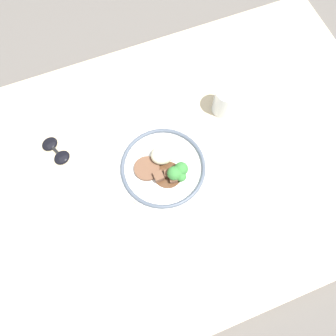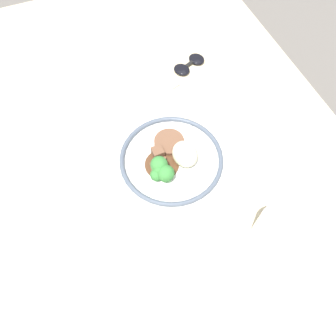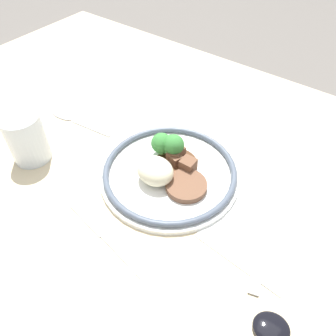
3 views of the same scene
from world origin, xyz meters
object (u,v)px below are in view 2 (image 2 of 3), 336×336
at_px(juice_glass, 272,231).
at_px(spoon, 223,274).
at_px(fork, 158,95).
at_px(knife, 235,141).
at_px(plate, 170,160).
at_px(sunglasses, 189,64).

relative_size(juice_glass, spoon, 0.60).
xyz_separation_m(fork, knife, (0.22, 0.13, -0.00)).
relative_size(plate, fork, 1.52).
bearing_deg(sunglasses, fork, -81.91).
xyz_separation_m(juice_glass, spoon, (0.04, -0.13, -0.04)).
relative_size(plate, juice_glass, 2.66).
distance_m(fork, spoon, 0.51).
bearing_deg(juice_glass, plate, -152.99).
height_order(knife, spoon, spoon).
height_order(plate, juice_glass, juice_glass).
bearing_deg(juice_glass, sunglasses, 174.81).
bearing_deg(knife, spoon, -22.27).
height_order(knife, sunglasses, sunglasses).
height_order(spoon, sunglasses, sunglasses).
bearing_deg(sunglasses, knife, -21.54).
bearing_deg(fork, juice_glass, -97.88).
height_order(fork, sunglasses, sunglasses).
distance_m(plate, juice_glass, 0.29).
distance_m(juice_glass, knife, 0.26).
height_order(fork, knife, fork).
xyz_separation_m(spoon, sunglasses, (-0.58, 0.18, 0.01)).
relative_size(plate, sunglasses, 2.29).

